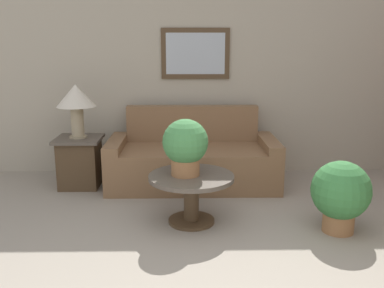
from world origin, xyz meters
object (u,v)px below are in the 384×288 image
Objects in this scene: side_table at (80,161)px; table_lamp at (76,99)px; coffee_table at (191,188)px; potted_plant_on_table at (185,145)px; couch_main at (193,160)px; potted_plant_floor at (341,193)px.

table_lamp reaches higher than side_table.
potted_plant_on_table is (-0.06, 0.01, 0.42)m from coffee_table.
coffee_table is (-0.04, -1.14, 0.05)m from couch_main.
side_table is at bearing -177.91° from couch_main.
coffee_table is at bearing -40.05° from side_table.
table_lamp is (0.00, 0.00, 0.74)m from side_table.
potted_plant_floor is (2.63, -1.32, -0.67)m from table_lamp.
table_lamp is (-1.30, 1.09, 0.70)m from coffee_table.
potted_plant_floor is at bearing -26.70° from side_table.
potted_plant_on_table reaches higher than coffee_table.
potted_plant_floor is at bearing -26.70° from table_lamp.
potted_plant_floor is (1.29, -1.37, 0.07)m from couch_main.
side_table is 0.74m from table_lamp.
couch_main reaches higher than coffee_table.
couch_main is at bearing 133.27° from potted_plant_floor.
potted_plant_on_table is at bearing -94.59° from couch_main.
table_lamp reaches higher than couch_main.
table_lamp is 0.94× the size of potted_plant_floor.
coffee_table is at bearing -8.85° from potted_plant_on_table.
couch_main reaches higher than side_table.
potted_plant_floor reaches higher than side_table.
coffee_table is 1.29× the size of table_lamp.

